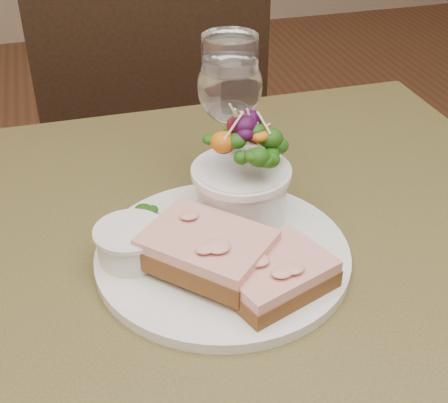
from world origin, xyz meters
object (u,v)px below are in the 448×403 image
object	(u,v)px
wine_glass	(230,91)
cafe_table	(242,338)
sandwich_back	(207,249)
salad_bowl	(241,169)
sandwich_front	(275,274)
chair_far	(153,220)
ramekin	(131,242)
dinner_plate	(223,255)

from	to	relation	value
wine_glass	cafe_table	bearing A→B (deg)	-101.28
cafe_table	sandwich_back	size ratio (longest dim) A/B	5.34
sandwich_back	salad_bowl	bearing A→B (deg)	99.66
sandwich_front	chair_far	bearing A→B (deg)	69.76
sandwich_front	salad_bowl	xyz separation A→B (m)	(0.00, 0.13, 0.04)
wine_glass	sandwich_back	bearing A→B (deg)	-113.01
sandwich_back	cafe_table	bearing A→B (deg)	49.75
sandwich_back	ramekin	world-z (taller)	sandwich_back
chair_far	salad_bowl	world-z (taller)	chair_far
dinner_plate	wine_glass	size ratio (longest dim) A/B	1.53
cafe_table	ramekin	world-z (taller)	ramekin
sandwich_front	sandwich_back	bearing A→B (deg)	121.18
chair_far	ramekin	bearing A→B (deg)	80.76
dinner_plate	wine_glass	distance (m)	0.20
sandwich_back	ramekin	distance (m)	0.08
dinner_plate	sandwich_front	world-z (taller)	sandwich_front
sandwich_front	ramekin	bearing A→B (deg)	126.54
wine_glass	salad_bowl	bearing A→B (deg)	-98.16
ramekin	cafe_table	bearing A→B (deg)	-17.86
chair_far	salad_bowl	size ratio (longest dim) A/B	7.09
chair_far	ramekin	size ratio (longest dim) A/B	13.14
dinner_plate	sandwich_front	bearing A→B (deg)	-63.87
ramekin	salad_bowl	size ratio (longest dim) A/B	0.54
ramekin	salad_bowl	world-z (taller)	salad_bowl
cafe_table	sandwich_back	xyz separation A→B (m)	(-0.04, -0.00, 0.14)
cafe_table	wine_glass	distance (m)	0.28
salad_bowl	wine_glass	distance (m)	0.10
dinner_plate	sandwich_back	world-z (taller)	sandwich_back
dinner_plate	sandwich_front	size ratio (longest dim) A/B	2.13
sandwich_back	wine_glass	world-z (taller)	wine_glass
cafe_table	salad_bowl	distance (m)	0.19
sandwich_back	wine_glass	size ratio (longest dim) A/B	0.86
chair_far	wine_glass	distance (m)	0.82
sandwich_back	salad_bowl	size ratio (longest dim) A/B	1.18
cafe_table	chair_far	bearing A→B (deg)	88.98
wine_glass	dinner_plate	bearing A→B (deg)	-108.76
sandwich_front	salad_bowl	world-z (taller)	salad_bowl
sandwich_back	wine_glass	distance (m)	0.21
chair_far	wine_glass	world-z (taller)	wine_glass
salad_bowl	sandwich_front	bearing A→B (deg)	-91.88
cafe_table	ramekin	distance (m)	0.18
cafe_table	dinner_plate	xyz separation A→B (m)	(-0.02, 0.02, 0.11)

